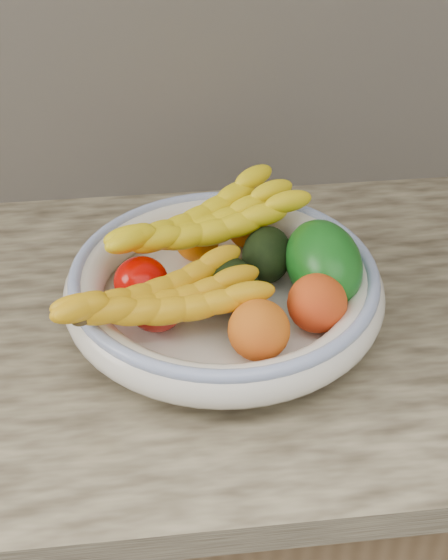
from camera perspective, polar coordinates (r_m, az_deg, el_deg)
kitchen_counter at (r=1.32m, az=-0.13°, el=-16.88°), size 2.44×0.66×1.40m
fruit_bowl at (r=0.95m, az=0.00°, el=-0.55°), size 0.39×0.39×0.08m
clementine_back_left at (r=1.02m, az=-1.99°, el=2.88°), size 0.08×0.08×0.05m
clementine_back_right at (r=1.05m, az=1.76°, el=3.74°), size 0.07×0.07×0.05m
tomato_left at (r=0.94m, az=-6.08°, el=-0.10°), size 0.08×0.08×0.06m
tomato_near_left at (r=0.90m, az=-4.97°, el=-1.92°), size 0.08×0.08×0.06m
avocado_center at (r=0.93m, az=0.28°, el=-0.14°), size 0.10×0.11×0.06m
avocado_right at (r=0.98m, az=3.15°, el=1.86°), size 0.08×0.10×0.06m
green_mango at (r=0.95m, az=7.28°, el=1.24°), size 0.13×0.15×0.12m
peach_front at (r=0.86m, az=2.57°, el=-3.68°), size 0.09×0.09×0.07m
peach_right at (r=0.90m, az=6.83°, el=-1.69°), size 0.09×0.09×0.07m
banana_bunch_back at (r=0.99m, az=-1.46°, el=3.77°), size 0.30×0.23×0.08m
banana_bunch_front at (r=0.87m, az=-4.65°, el=-1.81°), size 0.28×0.19×0.07m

